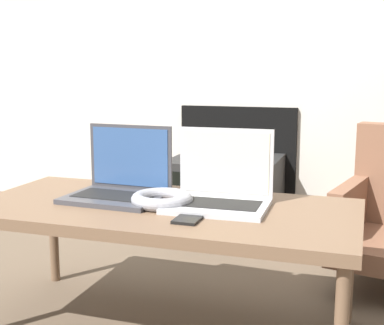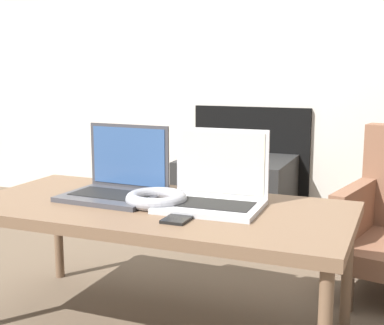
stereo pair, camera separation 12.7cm
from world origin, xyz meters
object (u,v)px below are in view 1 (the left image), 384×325
Objects in this scene: laptop_right at (220,189)px; phone at (190,217)px; tv at (225,191)px; laptop_left at (121,182)px; headphones at (161,199)px.

phone is (-0.04, -0.18, -0.05)m from laptop_right.
phone reaches higher than tv.
laptop_left is 1.01× the size of laptop_right.
headphones is 0.34× the size of tv.
headphones is at bearing -84.58° from tv.
headphones reaches higher than phone.
laptop_right reaches higher than phone.
tv is (-0.30, 1.20, -0.29)m from laptop_right.
laptop_right is 1.27m from tv.
laptop_left is at bearing 160.32° from headphones.
laptop_right is 2.34× the size of phone.
laptop_left is at bearing 149.81° from phone.
laptop_left is at bearing 178.14° from laptop_right.
laptop_right is 0.55× the size of tv.
laptop_left is 0.19m from headphones.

